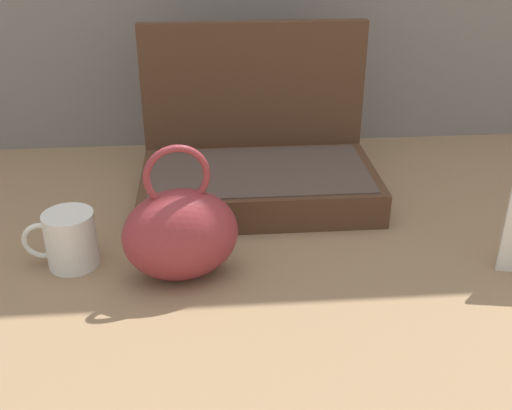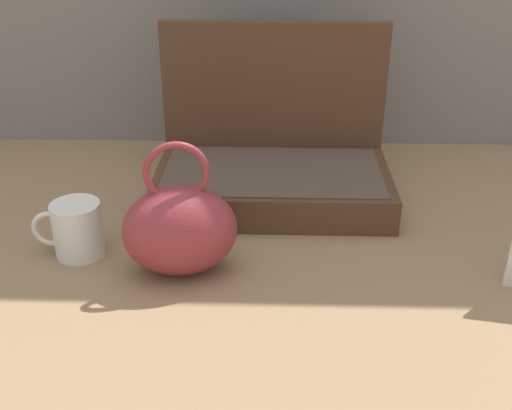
# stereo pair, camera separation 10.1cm
# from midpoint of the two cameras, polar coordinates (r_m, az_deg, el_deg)

# --- Properties ---
(ground_plane) EXTENTS (6.00, 6.00, 0.00)m
(ground_plane) POSITION_cam_midpoint_polar(r_m,az_deg,el_deg) (1.09, -4.14, -5.13)
(ground_plane) COLOR #8C6D4C
(open_suitcase) EXTENTS (0.47, 0.29, 0.33)m
(open_suitcase) POSITION_cam_midpoint_polar(r_m,az_deg,el_deg) (1.28, -2.13, 4.07)
(open_suitcase) COLOR #4C301E
(open_suitcase) RESTS_ON ground_plane
(teal_pouch_handbag) EXTENTS (0.20, 0.15, 0.23)m
(teal_pouch_handbag) POSITION_cam_midpoint_polar(r_m,az_deg,el_deg) (1.02, -9.73, -2.63)
(teal_pouch_handbag) COLOR maroon
(teal_pouch_handbag) RESTS_ON ground_plane
(coffee_mug) EXTENTS (0.12, 0.09, 0.10)m
(coffee_mug) POSITION_cam_midpoint_polar(r_m,az_deg,el_deg) (1.11, -19.16, -3.07)
(coffee_mug) COLOR silver
(coffee_mug) RESTS_ON ground_plane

